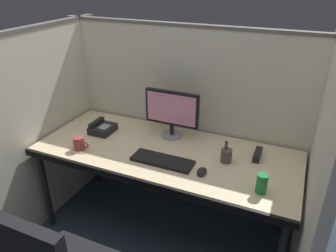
% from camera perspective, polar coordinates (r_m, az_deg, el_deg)
% --- Properties ---
extents(cubicle_partition_rear, '(2.21, 0.06, 1.57)m').
position_cam_1_polar(cubicle_partition_rear, '(2.68, 3.40, 0.93)').
color(cubicle_partition_rear, beige).
rests_on(cubicle_partition_rear, ground).
extents(cubicle_partition_left, '(0.06, 1.41, 1.57)m').
position_cam_1_polar(cubicle_partition_left, '(2.76, -20.57, -0.00)').
color(cubicle_partition_left, beige).
rests_on(cubicle_partition_left, ground).
extents(cubicle_partition_right, '(0.06, 1.41, 1.57)m').
position_cam_1_polar(cubicle_partition_right, '(2.08, 24.45, -9.82)').
color(cubicle_partition_right, beige).
rests_on(cubicle_partition_right, ground).
extents(desk, '(1.90, 0.80, 0.74)m').
position_cam_1_polar(desk, '(2.36, -0.61, -5.62)').
color(desk, beige).
rests_on(desk, ground).
extents(monitor_center, '(0.43, 0.17, 0.37)m').
position_cam_1_polar(monitor_center, '(2.45, 0.69, 2.70)').
color(monitor_center, gray).
rests_on(monitor_center, desk).
extents(keyboard_main, '(0.43, 0.15, 0.02)m').
position_cam_1_polar(keyboard_main, '(2.21, -1.00, -6.16)').
color(keyboard_main, black).
rests_on(keyboard_main, desk).
extents(computer_mouse, '(0.06, 0.10, 0.04)m').
position_cam_1_polar(computer_mouse, '(2.10, 6.03, -8.04)').
color(computer_mouse, black).
rests_on(computer_mouse, desk).
extents(pen_cup, '(0.08, 0.08, 0.16)m').
position_cam_1_polar(pen_cup, '(2.23, 10.32, -5.17)').
color(pen_cup, '#4C4742').
rests_on(pen_cup, desk).
extents(red_stapler, '(0.04, 0.15, 0.06)m').
position_cam_1_polar(red_stapler, '(2.33, 15.65, -4.91)').
color(red_stapler, black).
rests_on(red_stapler, desk).
extents(coffee_mug, '(0.13, 0.08, 0.09)m').
position_cam_1_polar(coffee_mug, '(2.43, -15.51, -2.97)').
color(coffee_mug, '#993333').
rests_on(coffee_mug, desk).
extents(desk_phone, '(0.17, 0.19, 0.09)m').
position_cam_1_polar(desk_phone, '(2.64, -11.67, -0.37)').
color(desk_phone, black).
rests_on(desk_phone, desk).
extents(soda_can, '(0.07, 0.07, 0.12)m').
position_cam_1_polar(soda_can, '(1.99, 16.34, -9.80)').
color(soda_can, '#197233').
rests_on(soda_can, desk).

